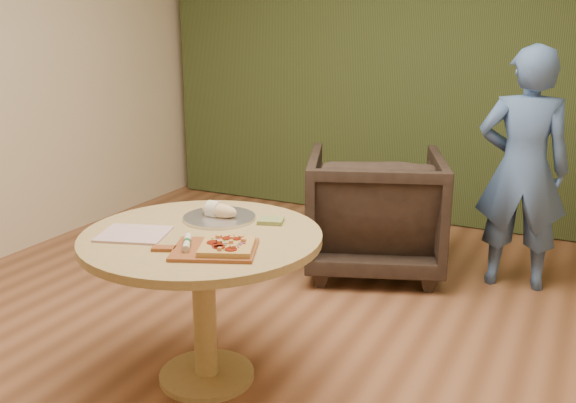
% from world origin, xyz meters
% --- Properties ---
extents(room_shell, '(5.04, 6.04, 2.84)m').
position_xyz_m(room_shell, '(0.00, 0.00, 1.40)').
color(room_shell, '#945C3B').
rests_on(room_shell, ground).
extents(curtain, '(4.80, 0.14, 2.78)m').
position_xyz_m(curtain, '(0.00, 2.90, 1.40)').
color(curtain, '#2C3A1A').
rests_on(curtain, ground).
extents(pedestal_table, '(1.11, 1.11, 0.75)m').
position_xyz_m(pedestal_table, '(-0.24, -0.11, 0.61)').
color(pedestal_table, tan).
rests_on(pedestal_table, ground).
extents(pizza_paddle, '(0.47, 0.39, 0.01)m').
position_xyz_m(pizza_paddle, '(-0.06, -0.29, 0.76)').
color(pizza_paddle, brown).
rests_on(pizza_paddle, pedestal_table).
extents(flatbread_pizza, '(0.29, 0.29, 0.04)m').
position_xyz_m(flatbread_pizza, '(0.00, -0.27, 0.78)').
color(flatbread_pizza, tan).
rests_on(flatbread_pizza, pizza_paddle).
extents(cutlery_roll, '(0.12, 0.18, 0.03)m').
position_xyz_m(cutlery_roll, '(-0.17, -0.31, 0.78)').
color(cutlery_roll, beige).
rests_on(cutlery_roll, pizza_paddle).
extents(newspaper, '(0.36, 0.33, 0.01)m').
position_xyz_m(newspaper, '(-0.50, -0.27, 0.76)').
color(newspaper, white).
rests_on(newspaper, pedestal_table).
extents(serving_tray, '(0.36, 0.36, 0.02)m').
position_xyz_m(serving_tray, '(-0.28, 0.11, 0.76)').
color(serving_tray, silver).
rests_on(serving_tray, pedestal_table).
extents(bread_roll, '(0.19, 0.09, 0.09)m').
position_xyz_m(bread_roll, '(-0.29, 0.11, 0.79)').
color(bread_roll, beige).
rests_on(bread_roll, serving_tray).
extents(green_packet, '(0.14, 0.13, 0.02)m').
position_xyz_m(green_packet, '(-0.02, 0.17, 0.76)').
color(green_packet, '#58682F').
rests_on(green_packet, pedestal_table).
extents(armchair, '(1.14, 1.10, 0.92)m').
position_xyz_m(armchair, '(0.02, 1.62, 0.46)').
color(armchair, black).
rests_on(armchair, ground).
extents(person_standing, '(0.62, 0.46, 1.56)m').
position_xyz_m(person_standing, '(0.94, 1.77, 0.78)').
color(person_standing, '#42639B').
rests_on(person_standing, ground).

